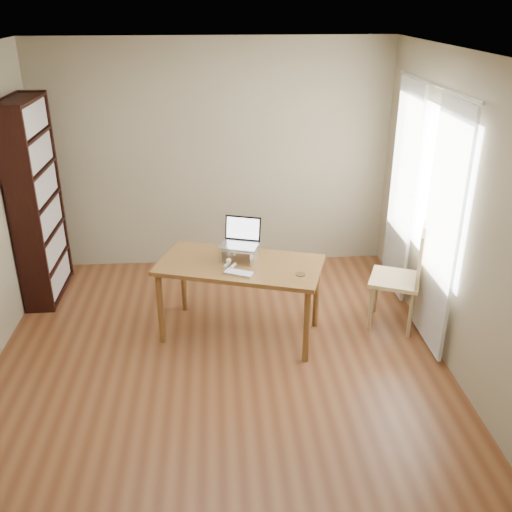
{
  "coord_description": "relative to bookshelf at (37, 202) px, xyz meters",
  "views": [
    {
      "loc": [
        0.02,
        -4.13,
        2.97
      ],
      "look_at": [
        0.35,
        0.55,
        0.83
      ],
      "focal_mm": 40.0,
      "sensor_mm": 36.0,
      "label": 1
    }
  ],
  "objects": [
    {
      "name": "room",
      "position": [
        1.86,
        -1.54,
        0.25
      ],
      "size": [
        4.04,
        4.54,
        2.64
      ],
      "color": "#592E17",
      "rests_on": "ground"
    },
    {
      "name": "bookshelf",
      "position": [
        0.0,
        0.0,
        0.0
      ],
      "size": [
        0.3,
        0.9,
        2.1
      ],
      "color": "black",
      "rests_on": "ground"
    },
    {
      "name": "laptop",
      "position": [
        2.04,
        -0.84,
        -0.11
      ],
      "size": [
        0.39,
        0.37,
        0.24
      ],
      "rotation": [
        0.0,
        0.0,
        -0.31
      ],
      "color": "silver",
      "rests_on": "laptop_stand"
    },
    {
      "name": "cat",
      "position": [
        2.02,
        -0.87,
        -0.24
      ],
      "size": [
        0.25,
        0.48,
        0.15
      ],
      "rotation": [
        0.0,
        0.0,
        -0.49
      ],
      "color": "#483E39",
      "rests_on": "desk"
    },
    {
      "name": "laptop_stand",
      "position": [
        2.04,
        -0.9,
        -0.22
      ],
      "size": [
        0.32,
        0.25,
        0.13
      ],
      "rotation": [
        0.0,
        0.0,
        -0.31
      ],
      "color": "silver",
      "rests_on": "desk"
    },
    {
      "name": "desk",
      "position": [
        2.04,
        -0.98,
        -0.39
      ],
      "size": [
        1.63,
        1.15,
        0.75
      ],
      "rotation": [
        0.0,
        0.0,
        -0.31
      ],
      "color": "brown",
      "rests_on": "ground"
    },
    {
      "name": "curtains",
      "position": [
        3.75,
        -0.75,
        0.12
      ],
      "size": [
        0.03,
        1.9,
        2.25
      ],
      "color": "silver",
      "rests_on": "ground"
    },
    {
      "name": "keyboard",
      "position": [
        2.02,
        -1.2,
        -0.29
      ],
      "size": [
        0.29,
        0.22,
        0.02
      ],
      "rotation": [
        0.0,
        0.0,
        -0.43
      ],
      "color": "silver",
      "rests_on": "desk"
    },
    {
      "name": "coaster",
      "position": [
        2.56,
        -1.26,
        -0.3
      ],
      "size": [
        0.09,
        0.09,
        0.01
      ],
      "primitive_type": "cylinder",
      "color": "brown",
      "rests_on": "desk"
    },
    {
      "name": "chair",
      "position": [
        3.62,
        -0.91,
        -0.49
      ],
      "size": [
        0.61,
        0.6,
        1.04
      ],
      "rotation": [
        0.0,
        0.0,
        -0.4
      ],
      "color": "tan",
      "rests_on": "ground"
    }
  ]
}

